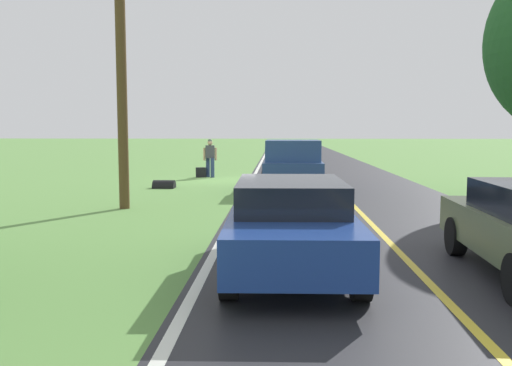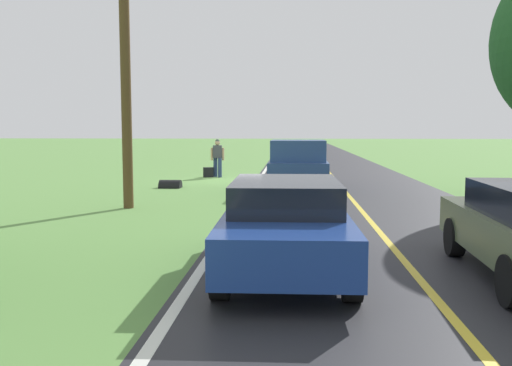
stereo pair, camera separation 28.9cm
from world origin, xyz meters
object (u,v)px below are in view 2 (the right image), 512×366
at_px(hitchhiker_walking, 218,156).
at_px(utility_pole_roadside, 125,47).
at_px(sedan_ahead_same_lane, 286,223).
at_px(pickup_truck_passing, 298,163).
at_px(suitcase_carried, 208,172).

relative_size(hitchhiker_walking, utility_pole_roadside, 0.20).
bearing_deg(sedan_ahead_same_lane, pickup_truck_passing, -91.55).
distance_m(suitcase_carried, sedan_ahead_same_lane, 16.83).
relative_size(pickup_truck_passing, sedan_ahead_same_lane, 1.22).
bearing_deg(utility_pole_roadside, hitchhiker_walking, -96.61).
bearing_deg(suitcase_carried, pickup_truck_passing, 35.25).
relative_size(sedan_ahead_same_lane, utility_pole_roadside, 0.50).
relative_size(hitchhiker_walking, suitcase_carried, 3.80).
bearing_deg(suitcase_carried, hitchhiker_walking, 100.86).
height_order(suitcase_carried, sedan_ahead_same_lane, sedan_ahead_same_lane).
height_order(hitchhiker_walking, sedan_ahead_same_lane, hitchhiker_walking).
bearing_deg(suitcase_carried, sedan_ahead_same_lane, 8.64).
height_order(pickup_truck_passing, sedan_ahead_same_lane, pickup_truck_passing).
distance_m(hitchhiker_walking, sedan_ahead_same_lane, 16.84).
bearing_deg(suitcase_carried, utility_pole_roadside, -8.47).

